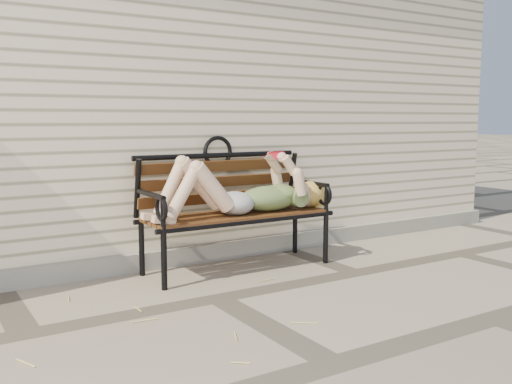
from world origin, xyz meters
TOP-DOWN VIEW (x-y plane):
  - ground at (0.00, 0.00)m, footprint 80.00×80.00m
  - house_wall at (0.00, 3.00)m, footprint 8.00×4.00m
  - foundation_strip at (0.00, 0.97)m, footprint 8.00×0.10m
  - garden_bench at (0.50, 0.71)m, footprint 1.68×0.67m
  - reading_woman at (0.52, 0.58)m, footprint 1.58×0.36m
  - straw_scatter at (-1.22, -0.13)m, footprint 3.09×1.51m

SIDE VIEW (x-z plane):
  - ground at x=0.00m, z-range 0.00..0.00m
  - straw_scatter at x=-1.22m, z-range 0.00..0.01m
  - foundation_strip at x=0.00m, z-range 0.00..0.15m
  - garden_bench at x=0.50m, z-range 0.07..1.15m
  - reading_woman at x=0.52m, z-range 0.40..0.90m
  - house_wall at x=0.00m, z-range 0.00..3.00m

